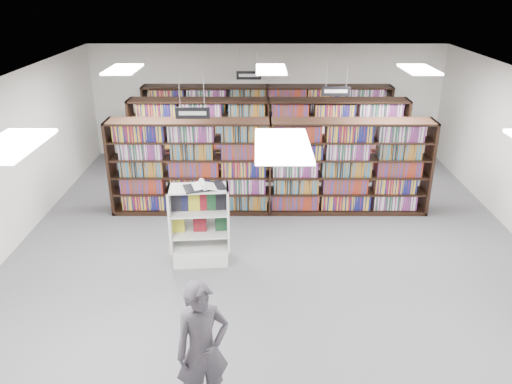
{
  "coord_description": "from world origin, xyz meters",
  "views": [
    {
      "loc": [
        -0.28,
        -8.25,
        4.85
      ],
      "look_at": [
        -0.3,
        0.5,
        1.1
      ],
      "focal_mm": 35.0,
      "sensor_mm": 36.0,
      "label": 1
    }
  ],
  "objects_px": {
    "open_book": "(204,186)",
    "shopper": "(203,350)",
    "bookshelf_row_near": "(270,167)",
    "endcap_display": "(200,236)"
  },
  "relations": [
    {
      "from": "endcap_display",
      "to": "shopper",
      "type": "bearing_deg",
      "value": -87.95
    },
    {
      "from": "endcap_display",
      "to": "open_book",
      "type": "bearing_deg",
      "value": -31.37
    },
    {
      "from": "bookshelf_row_near",
      "to": "open_book",
      "type": "distance_m",
      "value": 2.58
    },
    {
      "from": "shopper",
      "to": "endcap_display",
      "type": "bearing_deg",
      "value": 74.27
    },
    {
      "from": "bookshelf_row_near",
      "to": "shopper",
      "type": "distance_m",
      "value": 5.73
    },
    {
      "from": "open_book",
      "to": "shopper",
      "type": "xyz_separation_m",
      "value": [
        0.29,
        -3.43,
        -0.64
      ]
    },
    {
      "from": "open_book",
      "to": "shopper",
      "type": "height_order",
      "value": "shopper"
    },
    {
      "from": "bookshelf_row_near",
      "to": "shopper",
      "type": "xyz_separation_m",
      "value": [
        -0.91,
        -5.66,
        -0.16
      ]
    },
    {
      "from": "endcap_display",
      "to": "shopper",
      "type": "height_order",
      "value": "shopper"
    },
    {
      "from": "bookshelf_row_near",
      "to": "open_book",
      "type": "bearing_deg",
      "value": -118.39
    }
  ]
}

